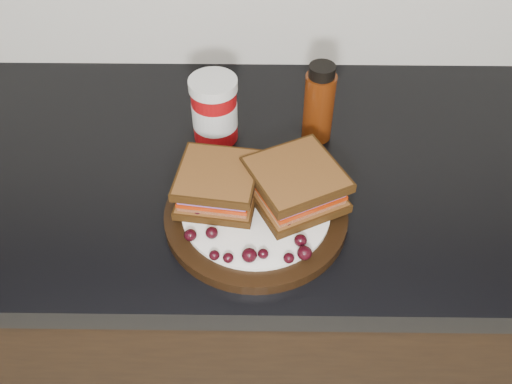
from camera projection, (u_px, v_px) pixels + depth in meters
base_cabinets at (143, 312)px, 1.31m from camera, size 3.96×0.58×0.86m
countertop at (107, 170)px, 0.99m from camera, size 3.98×0.60×0.04m
plate at (256, 215)px, 0.87m from camera, size 0.28×0.28×0.02m
sandwich_left at (218, 184)px, 0.86m from camera, size 0.13×0.13×0.05m
sandwich_right at (296, 185)px, 0.86m from camera, size 0.17×0.17×0.06m
grape_0 at (190, 235)px, 0.82m from camera, size 0.02×0.02×0.02m
grape_1 at (212, 233)px, 0.82m from camera, size 0.02×0.02×0.02m
grape_2 at (214, 255)px, 0.79m from camera, size 0.02×0.02×0.01m
grape_3 at (228, 258)px, 0.79m from camera, size 0.02×0.02×0.01m
grape_4 at (249, 255)px, 0.79m from camera, size 0.02×0.02×0.02m
grape_5 at (263, 254)px, 0.79m from camera, size 0.02×0.02×0.01m
grape_6 at (289, 258)px, 0.79m from camera, size 0.02×0.02×0.01m
grape_7 at (304, 253)px, 0.79m from camera, size 0.02×0.02×0.02m
grape_8 at (301, 240)px, 0.81m from camera, size 0.02×0.02×0.02m
grape_9 at (288, 226)px, 0.83m from camera, size 0.02×0.02×0.02m
grape_10 at (309, 210)px, 0.85m from camera, size 0.02×0.02×0.02m
grape_11 at (304, 207)px, 0.86m from camera, size 0.02×0.02×0.01m
grape_12 at (306, 198)px, 0.87m from camera, size 0.02×0.02×0.02m
grape_13 at (299, 178)px, 0.90m from camera, size 0.02×0.02×0.01m
grape_14 at (215, 179)px, 0.90m from camera, size 0.02×0.02×0.01m
grape_15 at (228, 193)px, 0.88m from camera, size 0.02×0.02×0.02m
grape_16 at (205, 204)px, 0.86m from camera, size 0.02×0.02×0.01m
grape_17 at (198, 215)px, 0.84m from camera, size 0.02×0.02×0.02m
grape_18 at (213, 182)px, 0.89m from camera, size 0.02×0.02×0.02m
grape_19 at (210, 192)px, 0.88m from camera, size 0.02×0.02×0.02m
grape_20 at (212, 210)px, 0.85m from camera, size 0.02×0.02×0.02m
condiment_jar at (214, 110)px, 0.97m from camera, size 0.10×0.10×0.12m
oil_bottle at (319, 103)px, 0.97m from camera, size 0.07×0.07×0.15m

